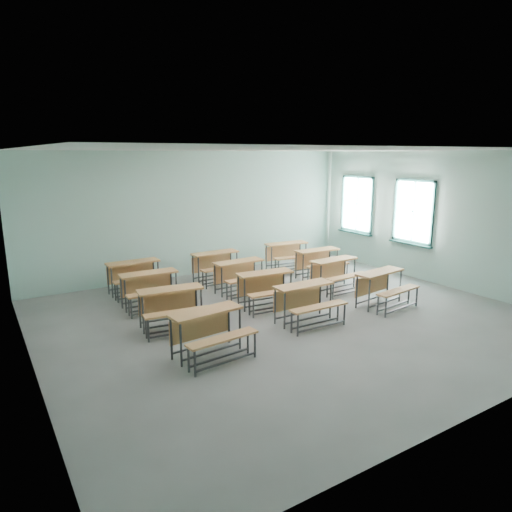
# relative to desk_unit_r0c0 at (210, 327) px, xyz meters

# --- Properties ---
(room) EXTENTS (9.04, 8.04, 3.24)m
(room) POSITION_rel_desk_unit_r0c0_xyz_m (2.15, 0.80, 1.11)
(room) COLOR gray
(room) RESTS_ON ground
(desk_unit_r0c0) EXTENTS (1.24, 0.89, 0.73)m
(desk_unit_r0c0) POSITION_rel_desk_unit_r0c0_xyz_m (0.00, 0.00, 0.00)
(desk_unit_r0c0) COLOR #B57541
(desk_unit_r0c0) RESTS_ON ground
(desk_unit_r0c1) EXTENTS (1.19, 0.81, 0.73)m
(desk_unit_r0c1) POSITION_rel_desk_unit_r0c0_xyz_m (2.20, 0.35, 0.00)
(desk_unit_r0c1) COLOR #B57541
(desk_unit_r0c1) RESTS_ON ground
(desk_unit_r0c2) EXTENTS (1.26, 0.93, 0.73)m
(desk_unit_r0c2) POSITION_rel_desk_unit_r0c0_xyz_m (4.15, 0.26, 0.00)
(desk_unit_r0c2) COLOR #B57541
(desk_unit_r0c2) RESTS_ON ground
(desk_unit_r1c0) EXTENTS (1.27, 0.93, 0.73)m
(desk_unit_r1c0) POSITION_rel_desk_unit_r0c0_xyz_m (-0.05, 1.43, 0.00)
(desk_unit_r1c0) COLOR #B57541
(desk_unit_r1c0) RESTS_ON ground
(desk_unit_r1c1) EXTENTS (1.25, 0.91, 0.73)m
(desk_unit_r1c1) POSITION_rel_desk_unit_r0c0_xyz_m (2.06, 1.49, 0.00)
(desk_unit_r1c1) COLOR #B57541
(desk_unit_r1c1) RESTS_ON ground
(desk_unit_r1c2) EXTENTS (1.21, 0.84, 0.73)m
(desk_unit_r1c2) POSITION_rel_desk_unit_r0c0_xyz_m (4.08, 1.62, 0.00)
(desk_unit_r1c2) COLOR #B57541
(desk_unit_r1c2) RESTS_ON ground
(desk_unit_r2c0) EXTENTS (1.20, 0.83, 0.73)m
(desk_unit_r2c0) POSITION_rel_desk_unit_r0c0_xyz_m (0.01, 2.74, 0.00)
(desk_unit_r2c0) COLOR #B57541
(desk_unit_r2c0) RESTS_ON ground
(desk_unit_r2c1) EXTENTS (1.20, 0.82, 0.73)m
(desk_unit_r2c1) POSITION_rel_desk_unit_r0c0_xyz_m (2.11, 2.65, 0.00)
(desk_unit_r2c1) COLOR #B57541
(desk_unit_r2c1) RESTS_ON ground
(desk_unit_r2c2) EXTENTS (1.21, 0.85, 0.73)m
(desk_unit_r2c2) POSITION_rel_desk_unit_r0c0_xyz_m (4.44, 2.68, 0.00)
(desk_unit_r2c2) COLOR #B57541
(desk_unit_r2c2) RESTS_ON ground
(desk_unit_r3c0) EXTENTS (1.18, 0.80, 0.73)m
(desk_unit_r3c0) POSITION_rel_desk_unit_r0c0_xyz_m (0.04, 3.89, 0.00)
(desk_unit_r3c0) COLOR #B57541
(desk_unit_r3c0) RESTS_ON ground
(desk_unit_r3c1) EXTENTS (1.18, 0.80, 0.73)m
(desk_unit_r3c1) POSITION_rel_desk_unit_r0c0_xyz_m (2.09, 3.79, 0.00)
(desk_unit_r3c1) COLOR #B57541
(desk_unit_r3c1) RESTS_ON ground
(desk_unit_r3c2) EXTENTS (1.26, 0.92, 0.73)m
(desk_unit_r3c2) POSITION_rel_desk_unit_r0c0_xyz_m (4.30, 3.83, 0.00)
(desk_unit_r3c2) COLOR #B57541
(desk_unit_r3c2) RESTS_ON ground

